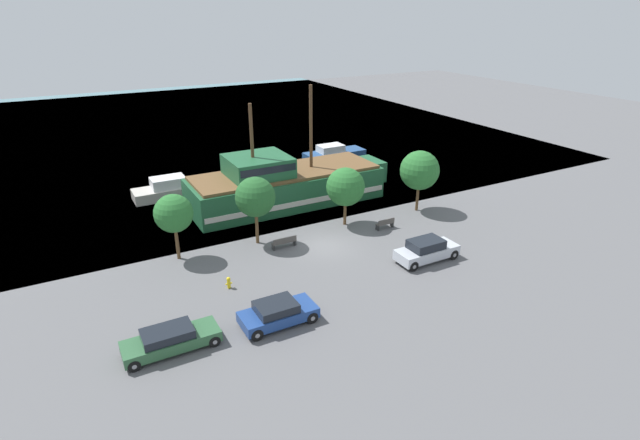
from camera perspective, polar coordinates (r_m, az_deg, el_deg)
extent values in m
plane|color=#5B5B5E|center=(36.78, 0.68, -2.98)|extent=(160.00, 160.00, 0.00)
plane|color=slate|center=(76.26, -15.99, 10.10)|extent=(80.00, 80.00, 0.00)
cube|color=#1E5633|center=(44.48, -3.91, 3.65)|extent=(16.98, 5.86, 2.73)
cube|color=silver|center=(44.62, -3.89, 3.16)|extent=(16.64, 5.94, 0.45)
cube|color=#1E5633|center=(48.64, 5.87, 5.82)|extent=(1.40, 3.22, 1.91)
cube|color=brown|center=(44.00, -3.96, 5.48)|extent=(16.30, 5.39, 0.25)
cube|color=#1E5633|center=(42.77, -7.10, 6.16)|extent=(5.10, 4.68, 1.65)
cube|color=black|center=(42.70, -7.12, 6.48)|extent=(4.84, 4.74, 0.59)
cylinder|color=#4C331E|center=(44.10, -1.04, 10.58)|extent=(0.28, 0.28, 7.19)
cylinder|color=#4C331E|center=(42.03, -7.80, 8.98)|extent=(0.28, 0.28, 6.11)
cube|color=#B7B2A8|center=(48.24, -16.20, 3.22)|extent=(7.50, 2.45, 0.94)
cube|color=silver|center=(47.84, -16.98, 4.15)|extent=(3.00, 1.91, 0.94)
cube|color=black|center=(48.01, -15.94, 4.34)|extent=(0.12, 1.71, 0.75)
cube|color=navy|center=(57.59, 1.67, 7.39)|extent=(7.10, 2.45, 1.00)
cube|color=silver|center=(57.10, 1.21, 8.18)|extent=(2.84, 1.91, 0.78)
cube|color=black|center=(57.51, 1.96, 8.29)|extent=(0.12, 1.71, 0.62)
cube|color=#B7BCC6|center=(35.28, 12.11, -3.62)|extent=(4.52, 1.75, 0.70)
cube|color=black|center=(34.91, 12.02, -2.71)|extent=(2.35, 1.58, 0.61)
cylinder|color=black|center=(35.98, 15.03, -3.84)|extent=(0.71, 0.22, 0.71)
cylinder|color=gray|center=(35.98, 15.03, -3.84)|extent=(0.27, 0.25, 0.27)
cylinder|color=black|center=(36.99, 13.39, -2.89)|extent=(0.71, 0.22, 0.71)
cylinder|color=gray|center=(36.99, 13.39, -2.89)|extent=(0.27, 0.25, 0.27)
cylinder|color=black|center=(33.84, 10.63, -5.22)|extent=(0.71, 0.22, 0.71)
cylinder|color=gray|center=(33.84, 10.63, -5.22)|extent=(0.27, 0.25, 0.27)
cylinder|color=black|center=(34.91, 9.02, -4.16)|extent=(0.71, 0.22, 0.71)
cylinder|color=gray|center=(34.91, 9.02, -4.16)|extent=(0.27, 0.25, 0.27)
cube|color=#2D5B38|center=(27.28, -16.62, -13.13)|extent=(4.87, 1.72, 0.58)
cube|color=black|center=(26.97, -17.05, -12.31)|extent=(2.53, 1.55, 0.47)
cylinder|color=black|center=(27.12, -11.98, -13.39)|extent=(0.62, 0.22, 0.62)
cylinder|color=gray|center=(27.12, -11.98, -13.39)|extent=(0.24, 0.25, 0.24)
cylinder|color=black|center=(28.34, -12.94, -11.70)|extent=(0.62, 0.22, 0.62)
cylinder|color=gray|center=(28.34, -12.94, -11.70)|extent=(0.24, 0.25, 0.24)
cylinder|color=black|center=(26.61, -20.49, -15.34)|extent=(0.62, 0.22, 0.62)
cylinder|color=gray|center=(26.61, -20.49, -15.34)|extent=(0.24, 0.25, 0.24)
cylinder|color=black|center=(27.86, -21.03, -13.51)|extent=(0.62, 0.22, 0.62)
cylinder|color=gray|center=(27.86, -21.03, -13.51)|extent=(0.24, 0.25, 0.24)
cube|color=navy|center=(28.17, -4.78, -10.73)|extent=(4.25, 1.92, 0.60)
cube|color=black|center=(27.82, -5.06, -9.86)|extent=(2.21, 1.72, 0.49)
cylinder|color=black|center=(28.22, -0.93, -11.09)|extent=(0.69, 0.22, 0.69)
cylinder|color=gray|center=(28.22, -0.93, -11.09)|extent=(0.26, 0.25, 0.26)
cylinder|color=black|center=(29.51, -2.52, -9.41)|extent=(0.69, 0.22, 0.69)
cylinder|color=gray|center=(29.51, -2.52, -9.41)|extent=(0.26, 0.25, 0.26)
cylinder|color=black|center=(27.14, -7.23, -12.89)|extent=(0.69, 0.22, 0.69)
cylinder|color=gray|center=(27.14, -7.23, -12.89)|extent=(0.26, 0.25, 0.26)
cylinder|color=black|center=(28.48, -8.56, -11.04)|extent=(0.69, 0.22, 0.69)
cylinder|color=gray|center=(28.48, -8.56, -11.04)|extent=(0.26, 0.25, 0.26)
cylinder|color=yellow|center=(31.93, -10.38, -7.20)|extent=(0.22, 0.22, 0.56)
sphere|color=yellow|center=(31.75, -10.42, -6.65)|extent=(0.25, 0.25, 0.25)
cylinder|color=yellow|center=(31.88, -10.65, -7.22)|extent=(0.10, 0.09, 0.09)
cylinder|color=yellow|center=(31.96, -10.11, -7.10)|extent=(0.10, 0.09, 0.09)
cube|color=#4C4742|center=(39.81, 7.42, -0.38)|extent=(1.52, 0.45, 0.05)
cube|color=#4C4742|center=(39.57, 7.60, -0.18)|extent=(1.52, 0.06, 0.40)
cube|color=#2D2D2D|center=(39.52, 6.58, -0.88)|extent=(0.12, 0.36, 0.40)
cube|color=#2D2D2D|center=(40.28, 8.21, -0.48)|extent=(0.12, 0.36, 0.40)
cube|color=#4C4742|center=(36.48, -4.14, -2.53)|extent=(1.83, 0.45, 0.05)
cube|color=#4C4742|center=(36.22, -4.02, -2.33)|extent=(1.83, 0.06, 0.40)
cube|color=#2D2D2D|center=(36.28, -5.35, -3.13)|extent=(0.12, 0.36, 0.40)
cube|color=#2D2D2D|center=(36.90, -2.92, -2.57)|extent=(0.12, 0.36, 0.40)
cylinder|color=brown|center=(35.91, -16.00, -2.60)|extent=(0.24, 0.24, 2.29)
sphere|color=#286B2D|center=(35.01, -16.40, 0.74)|extent=(2.64, 2.64, 2.64)
cylinder|color=brown|center=(37.06, -7.22, -0.90)|extent=(0.24, 0.24, 2.41)
sphere|color=#235B28|center=(36.13, -7.41, 2.63)|extent=(2.91, 2.91, 2.91)
cylinder|color=brown|center=(40.04, 2.87, 0.77)|extent=(0.24, 0.24, 1.91)
sphere|color=#286B2D|center=(39.24, 2.93, 3.80)|extent=(3.05, 3.05, 3.05)
cylinder|color=brown|center=(43.56, 11.06, 2.46)|extent=(0.24, 0.24, 2.20)
sphere|color=#286B2D|center=(42.76, 11.31, 5.59)|extent=(3.30, 3.30, 3.30)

